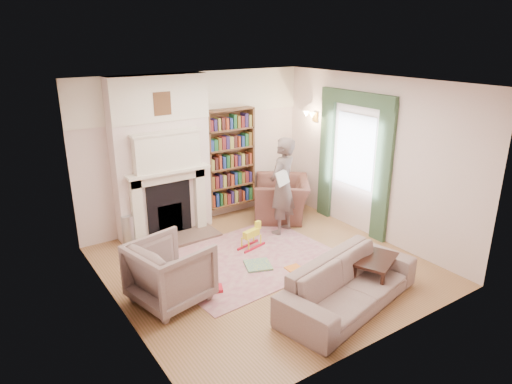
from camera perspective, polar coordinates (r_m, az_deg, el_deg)
floor at (r=7.22m, az=1.12°, el=-9.20°), size 4.50×4.50×0.00m
ceiling at (r=6.38m, az=1.29°, el=13.50°), size 4.50×4.50×0.00m
wall_back at (r=8.53m, az=-7.54°, el=5.28°), size 4.50×0.00×4.50m
wall_front at (r=5.11m, az=15.88°, el=-5.05°), size 4.50×0.00×4.50m
wall_left at (r=5.75m, az=-17.52°, el=-2.46°), size 0.00×4.50×4.50m
wall_right at (r=8.12m, az=14.35°, el=4.11°), size 0.00×4.50×4.50m
fireplace at (r=8.06m, az=-11.66°, el=4.12°), size 1.70×0.58×2.80m
bookcase at (r=8.78m, az=-3.29°, el=4.29°), size 1.00×0.24×1.85m
window at (r=8.36m, az=12.29°, el=5.05°), size 0.02×0.90×1.30m
curtain_left at (r=7.95m, az=15.58°, el=2.17°), size 0.07×0.32×2.40m
curtain_right at (r=8.88m, az=8.79°, el=4.43°), size 0.07×0.32×2.40m
pelmet at (r=8.15m, az=12.54°, el=11.36°), size 0.09×1.70×0.24m
wall_sconce at (r=8.91m, az=6.46°, el=9.20°), size 0.20×0.24×0.24m
rug at (r=7.41m, az=-0.96°, el=-8.35°), size 2.81×2.25×0.01m
armchair_reading at (r=8.93m, az=3.23°, el=-0.79°), size 1.51×1.54×0.76m
armchair_left at (r=6.27m, az=-10.66°, el=-9.81°), size 1.13×1.11×0.86m
sofa at (r=6.24m, az=11.57°, el=-11.20°), size 2.32×1.32×0.64m
man_reading at (r=8.06m, az=3.30°, el=0.72°), size 0.76×0.65×1.76m
newspaper at (r=7.75m, az=3.34°, el=1.78°), size 0.37×0.24×0.24m
coffee_table at (r=6.78m, az=14.69°, el=-9.73°), size 0.82×0.70×0.45m
paraffin_heater at (r=8.06m, az=-15.55°, el=-4.61°), size 0.28×0.28×0.55m
rocking_horse at (r=7.68m, az=-0.60°, el=-5.54°), size 0.53×0.31×0.44m
board_game at (r=7.18m, az=0.25°, el=-9.13°), size 0.50×0.50×0.03m
game_box_lid at (r=6.58m, az=-5.48°, el=-11.97°), size 0.33×0.28×0.05m
comic_annuals at (r=6.96m, az=4.69°, el=-10.24°), size 0.53×0.56×0.02m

